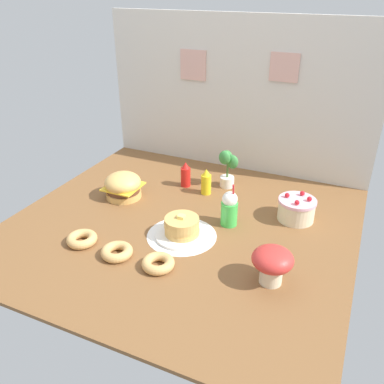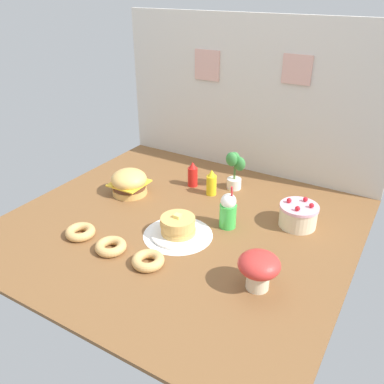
% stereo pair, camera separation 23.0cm
% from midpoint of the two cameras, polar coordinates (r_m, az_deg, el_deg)
% --- Properties ---
extents(ground_plane, '(1.92, 1.80, 0.02)m').
position_cam_midpoint_polar(ground_plane, '(2.34, -4.37, -4.81)').
color(ground_plane, brown).
extents(back_wall, '(1.92, 0.04, 1.07)m').
position_cam_midpoint_polar(back_wall, '(2.88, 3.90, 13.43)').
color(back_wall, beige).
rests_on(back_wall, ground_plane).
extents(doily_mat, '(0.38, 0.38, 0.00)m').
position_cam_midpoint_polar(doily_mat, '(2.23, -4.43, -6.24)').
color(doily_mat, white).
rests_on(doily_mat, ground_plane).
extents(burger, '(0.23, 0.23, 0.17)m').
position_cam_midpoint_polar(burger, '(2.63, -12.19, 0.80)').
color(burger, '#DBA859').
rests_on(burger, ground_plane).
extents(pancake_stack, '(0.30, 0.30, 0.13)m').
position_cam_midpoint_polar(pancake_stack, '(2.20, -4.46, -5.16)').
color(pancake_stack, white).
rests_on(pancake_stack, doily_mat).
extents(layer_cake, '(0.22, 0.22, 0.16)m').
position_cam_midpoint_polar(layer_cake, '(2.39, 11.89, -2.47)').
color(layer_cake, beige).
rests_on(layer_cake, ground_plane).
extents(ketchup_bottle, '(0.07, 0.07, 0.17)m').
position_cam_midpoint_polar(ketchup_bottle, '(2.72, -3.33, 2.36)').
color(ketchup_bottle, red).
rests_on(ketchup_bottle, ground_plane).
extents(mustard_bottle, '(0.07, 0.07, 0.17)m').
position_cam_midpoint_polar(mustard_bottle, '(2.61, -0.50, 1.32)').
color(mustard_bottle, yellow).
rests_on(mustard_bottle, ground_plane).
extents(cream_soda_cup, '(0.10, 0.10, 0.26)m').
position_cam_midpoint_polar(cream_soda_cup, '(2.27, 2.43, -2.45)').
color(cream_soda_cup, green).
rests_on(cream_soda_cup, ground_plane).
extents(donut_pink_glaze, '(0.16, 0.16, 0.05)m').
position_cam_midpoint_polar(donut_pink_glaze, '(2.27, -18.14, -6.39)').
color(donut_pink_glaze, tan).
rests_on(donut_pink_glaze, ground_plane).
extents(donut_chocolate, '(0.16, 0.16, 0.05)m').
position_cam_midpoint_polar(donut_chocolate, '(2.12, -13.67, -8.27)').
color(donut_chocolate, tan).
rests_on(donut_chocolate, ground_plane).
extents(donut_vanilla, '(0.16, 0.16, 0.05)m').
position_cam_midpoint_polar(donut_vanilla, '(2.01, -8.14, -10.02)').
color(donut_vanilla, tan).
rests_on(donut_vanilla, ground_plane).
extents(potted_plant, '(0.13, 0.10, 0.27)m').
position_cam_midpoint_polar(potted_plant, '(2.69, 2.62, 3.49)').
color(potted_plant, white).
rests_on(potted_plant, ground_plane).
extents(mushroom_stool, '(0.19, 0.19, 0.18)m').
position_cam_midpoint_polar(mushroom_stool, '(1.87, 7.80, -9.92)').
color(mushroom_stool, beige).
rests_on(mushroom_stool, ground_plane).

